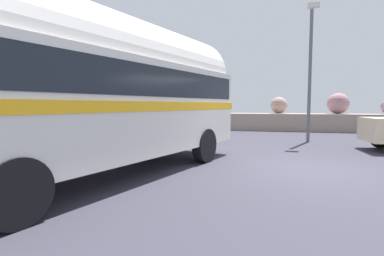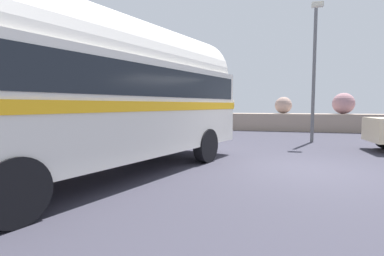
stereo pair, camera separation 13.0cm
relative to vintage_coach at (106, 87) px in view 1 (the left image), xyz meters
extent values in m
cube|color=#34333E|center=(4.47, 1.89, -2.04)|extent=(32.00, 26.00, 0.02)
cube|color=gray|center=(4.47, 13.69, -1.50)|extent=(31.36, 1.80, 1.10)
sphere|color=gray|center=(-8.58, 13.34, -0.37)|extent=(1.15, 1.15, 1.15)
cube|color=gray|center=(-5.42, 13.79, -0.32)|extent=(1.59, 1.57, 1.25)
cube|color=gray|center=(-2.43, 13.62, -0.27)|extent=(1.83, 1.80, 1.36)
sphere|color=tan|center=(0.75, 13.27, -0.37)|extent=(1.16, 1.16, 1.16)
sphere|color=tan|center=(4.42, 14.02, -0.41)|extent=(1.07, 1.07, 1.07)
sphere|color=#A77980|center=(7.97, 13.99, -0.30)|extent=(1.30, 1.30, 1.30)
cylinder|color=black|center=(-0.28, 2.81, -1.55)|extent=(0.55, 1.00, 0.96)
cylinder|color=black|center=(1.83, 2.15, -1.55)|extent=(0.55, 1.00, 0.96)
cylinder|color=black|center=(0.28, -2.82, -1.55)|extent=(0.55, 1.00, 0.96)
cube|color=silver|center=(0.00, 0.00, -0.48)|extent=(4.79, 8.73, 2.10)
cylinder|color=silver|center=(0.00, 0.00, 0.57)|extent=(4.50, 8.35, 2.20)
cube|color=gold|center=(0.00, 0.00, -0.42)|extent=(4.86, 8.83, 0.20)
cube|color=black|center=(0.00, 0.00, 0.10)|extent=(4.73, 8.42, 0.64)
cube|color=silver|center=(1.27, 4.07, -1.35)|extent=(2.22, 0.83, 0.28)
cylinder|color=black|center=(-5.75, 4.14, -1.55)|extent=(0.54, 1.00, 0.96)
cylinder|color=black|center=(-3.63, 3.53, -1.55)|extent=(0.54, 1.00, 0.96)
cube|color=silver|center=(-4.23, 5.43, -1.35)|extent=(2.23, 0.79, 0.28)
cylinder|color=black|center=(7.75, 6.44, -1.72)|extent=(0.63, 0.22, 0.62)
cylinder|color=#5B5B60|center=(5.37, 7.70, 0.84)|extent=(0.14, 0.14, 5.79)
cube|color=beige|center=(5.34, 7.06, 3.64)|extent=(0.44, 0.24, 0.18)
camera|label=1|loc=(3.44, -5.90, -0.39)|focal=27.16mm
camera|label=2|loc=(3.56, -5.86, -0.39)|focal=27.16mm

